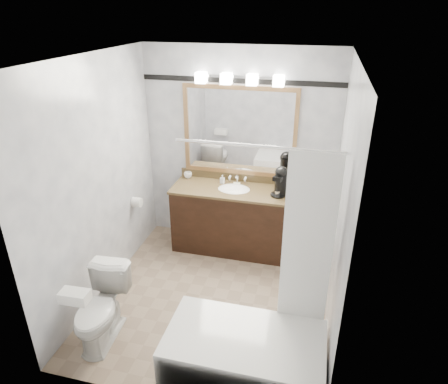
{
  "coord_description": "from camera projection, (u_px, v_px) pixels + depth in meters",
  "views": [
    {
      "loc": [
        0.95,
        -3.32,
        2.9
      ],
      "look_at": [
        0.04,
        0.35,
        1.12
      ],
      "focal_mm": 32.0,
      "sensor_mm": 36.0,
      "label": 1
    }
  ],
  "objects": [
    {
      "name": "vanity",
      "position": [
        234.0,
        218.0,
        5.06
      ],
      "size": [
        1.53,
        0.58,
        0.97
      ],
      "color": "black",
      "rests_on": "ground"
    },
    {
      "name": "tissue_box",
      "position": [
        75.0,
        296.0,
        3.24
      ],
      "size": [
        0.24,
        0.14,
        0.1
      ],
      "primitive_type": "cube",
      "rotation": [
        0.0,
        0.0,
        0.04
      ],
      "color": "white",
      "rests_on": "toilet"
    },
    {
      "name": "toilet",
      "position": [
        101.0,
        309.0,
        3.68
      ],
      "size": [
        0.44,
        0.71,
        0.7
      ],
      "primitive_type": "imported",
      "rotation": [
        0.0,
        0.0,
        0.07
      ],
      "color": "white",
      "rests_on": "ground"
    },
    {
      "name": "vanity_light_bar",
      "position": [
        239.0,
        79.0,
        4.53
      ],
      "size": [
        1.02,
        0.14,
        0.12
      ],
      "color": "silver",
      "rests_on": "room"
    },
    {
      "name": "room",
      "position": [
        211.0,
        194.0,
        3.82
      ],
      "size": [
        2.42,
        2.62,
        2.52
      ],
      "color": "gray",
      "rests_on": "ground"
    },
    {
      "name": "coffee_maker",
      "position": [
        281.0,
        180.0,
        4.68
      ],
      "size": [
        0.19,
        0.23,
        0.35
      ],
      "rotation": [
        0.0,
        0.0,
        -0.37
      ],
      "color": "black",
      "rests_on": "vanity"
    },
    {
      "name": "tp_roll",
      "position": [
        137.0,
        202.0,
        4.89
      ],
      "size": [
        0.11,
        0.12,
        0.12
      ],
      "primitive_type": "cylinder",
      "rotation": [
        0.0,
        1.57,
        0.0
      ],
      "color": "white",
      "rests_on": "room"
    },
    {
      "name": "cup_left",
      "position": [
        188.0,
        175.0,
        5.18
      ],
      "size": [
        0.12,
        0.12,
        0.08
      ],
      "primitive_type": "imported",
      "rotation": [
        0.0,
        0.0,
        -0.28
      ],
      "color": "white",
      "rests_on": "vanity"
    },
    {
      "name": "soap_bottle_a",
      "position": [
        222.0,
        179.0,
        5.02
      ],
      "size": [
        0.06,
        0.06,
        0.11
      ],
      "primitive_type": "imported",
      "rotation": [
        0.0,
        0.0,
        -0.18
      ],
      "color": "white",
      "rests_on": "vanity"
    },
    {
      "name": "mirror",
      "position": [
        239.0,
        131.0,
        4.84
      ],
      "size": [
        1.4,
        0.04,
        1.1
      ],
      "color": "#A37749",
      "rests_on": "room"
    },
    {
      "name": "soap_bar",
      "position": [
        237.0,
        184.0,
        4.98
      ],
      "size": [
        0.09,
        0.07,
        0.03
      ],
      "primitive_type": "cube",
      "rotation": [
        0.0,
        0.0,
        0.2
      ],
      "color": "#E9EBC1",
      "rests_on": "vanity"
    },
    {
      "name": "bathtub",
      "position": [
        248.0,
        351.0,
        3.33
      ],
      "size": [
        1.3,
        0.75,
        1.96
      ],
      "color": "white",
      "rests_on": "ground"
    },
    {
      "name": "accent_stripe",
      "position": [
        240.0,
        81.0,
        4.6
      ],
      "size": [
        2.4,
        0.01,
        0.06
      ],
      "primitive_type": "cube",
      "color": "black",
      "rests_on": "room"
    }
  ]
}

